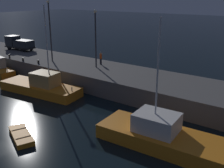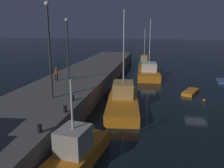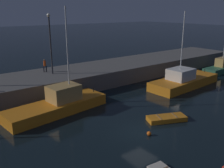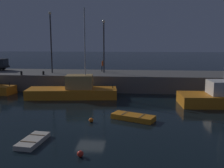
{
  "view_description": "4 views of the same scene",
  "coord_description": "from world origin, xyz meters",
  "px_view_note": "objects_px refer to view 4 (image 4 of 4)",
  "views": [
    {
      "loc": [
        22.11,
        -11.44,
        11.74
      ],
      "look_at": [
        4.0,
        13.21,
        1.49
      ],
      "focal_mm": 42.59,
      "sensor_mm": 36.0,
      "label": 1
    },
    {
      "loc": [
        -28.35,
        5.22,
        8.86
      ],
      "look_at": [
        1.57,
        10.9,
        1.41
      ],
      "focal_mm": 37.03,
      "sensor_mm": 36.0,
      "label": 2
    },
    {
      "loc": [
        -13.99,
        -14.21,
        10.39
      ],
      "look_at": [
        4.62,
        10.21,
        1.22
      ],
      "focal_mm": 39.87,
      "sensor_mm": 36.0,
      "label": 3
    },
    {
      "loc": [
        3.98,
        -21.29,
        6.76
      ],
      "look_at": [
        0.93,
        10.27,
        1.5
      ],
      "focal_mm": 40.45,
      "sensor_mm": 36.0,
      "label": 4
    }
  ],
  "objects_px": {
    "rowboat_white_mid": "(133,117)",
    "bollard_west": "(43,73)",
    "mooring_buoy_mid": "(80,154)",
    "lamp_post_west": "(51,38)",
    "rowboat_blue_far": "(33,141)",
    "bollard_central": "(21,73)",
    "mooring_buoy_near": "(91,120)",
    "lamp_post_east": "(104,42)",
    "dockworker": "(103,65)",
    "fishing_boat_blue": "(74,90)"
  },
  "relations": [
    {
      "from": "lamp_post_west",
      "to": "mooring_buoy_mid",
      "type": "bearing_deg",
      "value": -67.61
    },
    {
      "from": "mooring_buoy_mid",
      "to": "bollard_west",
      "type": "height_order",
      "value": "bollard_west"
    },
    {
      "from": "rowboat_blue_far",
      "to": "bollard_central",
      "type": "bearing_deg",
      "value": 116.81
    },
    {
      "from": "rowboat_white_mid",
      "to": "bollard_west",
      "type": "height_order",
      "value": "bollard_west"
    },
    {
      "from": "rowboat_blue_far",
      "to": "lamp_post_east",
      "type": "distance_m",
      "value": 22.81
    },
    {
      "from": "mooring_buoy_near",
      "to": "mooring_buoy_mid",
      "type": "height_order",
      "value": "mooring_buoy_near"
    },
    {
      "from": "lamp_post_west",
      "to": "bollard_central",
      "type": "distance_m",
      "value": 6.56
    },
    {
      "from": "mooring_buoy_near",
      "to": "dockworker",
      "type": "xyz_separation_m",
      "value": [
        -1.44,
        18.44,
        3.07
      ]
    },
    {
      "from": "rowboat_blue_far",
      "to": "lamp_post_east",
      "type": "xyz_separation_m",
      "value": [
        2.08,
        21.72,
        6.63
      ]
    },
    {
      "from": "mooring_buoy_near",
      "to": "mooring_buoy_mid",
      "type": "distance_m",
      "value": 6.59
    },
    {
      "from": "fishing_boat_blue",
      "to": "rowboat_blue_far",
      "type": "bearing_deg",
      "value": -87.13
    },
    {
      "from": "lamp_post_west",
      "to": "bollard_west",
      "type": "height_order",
      "value": "lamp_post_west"
    },
    {
      "from": "dockworker",
      "to": "rowboat_white_mid",
      "type": "bearing_deg",
      "value": -73.9
    },
    {
      "from": "lamp_post_east",
      "to": "dockworker",
      "type": "distance_m",
      "value": 3.86
    },
    {
      "from": "fishing_boat_blue",
      "to": "mooring_buoy_near",
      "type": "height_order",
      "value": "fishing_boat_blue"
    },
    {
      "from": "rowboat_blue_far",
      "to": "bollard_central",
      "type": "height_order",
      "value": "bollard_central"
    },
    {
      "from": "mooring_buoy_near",
      "to": "rowboat_white_mid",
      "type": "bearing_deg",
      "value": 17.44
    },
    {
      "from": "rowboat_white_mid",
      "to": "bollard_central",
      "type": "xyz_separation_m",
      "value": [
        -15.69,
        11.88,
        2.3
      ]
    },
    {
      "from": "lamp_post_west",
      "to": "lamp_post_east",
      "type": "bearing_deg",
      "value": 9.2
    },
    {
      "from": "fishing_boat_blue",
      "to": "dockworker",
      "type": "xyz_separation_m",
      "value": [
        2.41,
        8.95,
        2.35
      ]
    },
    {
      "from": "lamp_post_east",
      "to": "dockworker",
      "type": "bearing_deg",
      "value": 104.29
    },
    {
      "from": "rowboat_blue_far",
      "to": "lamp_post_east",
      "type": "height_order",
      "value": "lamp_post_east"
    },
    {
      "from": "bollard_central",
      "to": "mooring_buoy_near",
      "type": "bearing_deg",
      "value": -46.98
    },
    {
      "from": "fishing_boat_blue",
      "to": "lamp_post_west",
      "type": "bearing_deg",
      "value": 127.66
    },
    {
      "from": "mooring_buoy_near",
      "to": "bollard_central",
      "type": "relative_size",
      "value": 0.72
    },
    {
      "from": "rowboat_white_mid",
      "to": "lamp_post_east",
      "type": "relative_size",
      "value": 0.52
    },
    {
      "from": "rowboat_white_mid",
      "to": "dockworker",
      "type": "height_order",
      "value": "dockworker"
    },
    {
      "from": "mooring_buoy_near",
      "to": "mooring_buoy_mid",
      "type": "bearing_deg",
      "value": -85.41
    },
    {
      "from": "fishing_boat_blue",
      "to": "rowboat_white_mid",
      "type": "distance_m",
      "value": 11.2
    },
    {
      "from": "rowboat_white_mid",
      "to": "lamp_post_west",
      "type": "relative_size",
      "value": 0.45
    },
    {
      "from": "mooring_buoy_near",
      "to": "bollard_west",
      "type": "xyz_separation_m",
      "value": [
        -9.15,
        13.47,
        2.32
      ]
    },
    {
      "from": "bollard_central",
      "to": "rowboat_blue_far",
      "type": "bearing_deg",
      "value": -63.19
    },
    {
      "from": "rowboat_white_mid",
      "to": "mooring_buoy_near",
      "type": "xyz_separation_m",
      "value": [
        -3.56,
        -1.12,
        -0.03
      ]
    },
    {
      "from": "mooring_buoy_mid",
      "to": "lamp_post_east",
      "type": "height_order",
      "value": "lamp_post_east"
    },
    {
      "from": "rowboat_white_mid",
      "to": "dockworker",
      "type": "relative_size",
      "value": 2.29
    },
    {
      "from": "rowboat_blue_far",
      "to": "bollard_central",
      "type": "distance_m",
      "value": 20.08
    },
    {
      "from": "dockworker",
      "to": "mooring_buoy_near",
      "type": "bearing_deg",
      "value": -85.54
    },
    {
      "from": "mooring_buoy_near",
      "to": "bollard_west",
      "type": "height_order",
      "value": "bollard_west"
    },
    {
      "from": "rowboat_white_mid",
      "to": "bollard_west",
      "type": "xyz_separation_m",
      "value": [
        -12.71,
        12.35,
        2.29
      ]
    },
    {
      "from": "lamp_post_west",
      "to": "bollard_central",
      "type": "bearing_deg",
      "value": -142.28
    },
    {
      "from": "mooring_buoy_near",
      "to": "bollard_central",
      "type": "distance_m",
      "value": 17.93
    },
    {
      "from": "fishing_boat_blue",
      "to": "mooring_buoy_near",
      "type": "distance_m",
      "value": 10.27
    },
    {
      "from": "lamp_post_east",
      "to": "mooring_buoy_near",
      "type": "bearing_deg",
      "value": -86.44
    },
    {
      "from": "mooring_buoy_mid",
      "to": "bollard_west",
      "type": "distance_m",
      "value": 22.38
    },
    {
      "from": "rowboat_white_mid",
      "to": "bollard_central",
      "type": "bearing_deg",
      "value": 142.87
    },
    {
      "from": "rowboat_blue_far",
      "to": "bollard_west",
      "type": "xyz_separation_m",
      "value": [
        -6.01,
        18.27,
        2.35
      ]
    },
    {
      "from": "rowboat_blue_far",
      "to": "mooring_buoy_near",
      "type": "xyz_separation_m",
      "value": [
        3.14,
        4.8,
        0.03
      ]
    },
    {
      "from": "rowboat_blue_far",
      "to": "lamp_post_west",
      "type": "height_order",
      "value": "lamp_post_west"
    },
    {
      "from": "lamp_post_west",
      "to": "bollard_west",
      "type": "distance_m",
      "value": 5.37
    },
    {
      "from": "lamp_post_east",
      "to": "lamp_post_west",
      "type": "bearing_deg",
      "value": -170.8
    }
  ]
}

